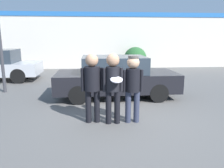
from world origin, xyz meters
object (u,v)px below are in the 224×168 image
at_px(person_middle_with_frisbee, 113,82).
at_px(shrub, 135,58).
at_px(person_right, 133,83).
at_px(parked_car_near, 116,77).
at_px(person_left, 92,82).

bearing_deg(person_middle_with_frisbee, shrub, 75.50).
distance_m(person_right, parked_car_near, 2.55).
bearing_deg(person_middle_with_frisbee, parked_car_near, 82.22).
height_order(person_middle_with_frisbee, shrub, person_middle_with_frisbee).
bearing_deg(person_left, parked_car_near, 70.54).
bearing_deg(person_left, person_middle_with_frisbee, -14.79).
bearing_deg(shrub, parked_car_near, -106.97).
height_order(person_left, parked_car_near, person_left).
bearing_deg(person_right, shrub, 78.41).
xyz_separation_m(person_right, shrub, (1.90, 9.28, -0.28)).
distance_m(person_left, shrub, 9.65).
bearing_deg(shrub, person_right, -101.59).
xyz_separation_m(parked_car_near, shrub, (2.06, 6.75, 0.02)).
height_order(person_left, person_middle_with_frisbee, person_middle_with_frisbee).
bearing_deg(person_right, parked_car_near, 93.56).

